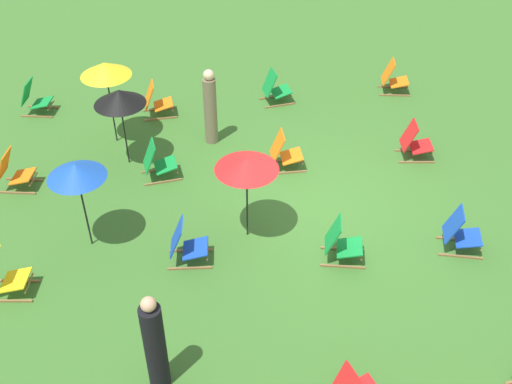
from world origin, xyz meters
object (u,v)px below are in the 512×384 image
at_px(deckchair_6, 5,276).
at_px(deckchair_8, 341,242).
at_px(deckchair_3, 156,101).
at_px(person_1, 155,345).
at_px(umbrella_2, 105,69).
at_px(deckchair_5, 186,244).
at_px(deckchair_9, 460,233).
at_px(umbrella_0, 247,164).
at_px(deckchair_11, 393,78).
at_px(deckchair_10, 158,162).
at_px(umbrella_1, 119,97).
at_px(deckchair_13, 275,89).
at_px(deckchair_15, 14,172).
at_px(deckchair_4, 415,142).
at_px(deckchair_14, 35,99).
at_px(umbrella_3, 76,171).
at_px(deckchair_0, 284,153).
at_px(person_0, 210,108).

bearing_deg(deckchair_6, deckchair_8, -81.61).
xyz_separation_m(deckchair_3, person_1, (-7.37, -0.01, 0.45)).
distance_m(deckchair_8, umbrella_2, 6.01).
xyz_separation_m(deckchair_5, deckchair_9, (-0.32, -4.72, 0.00)).
distance_m(deckchair_9, umbrella_0, 3.90).
height_order(deckchair_5, umbrella_0, umbrella_0).
bearing_deg(deckchair_11, deckchair_3, 104.10).
xyz_separation_m(deckchair_10, umbrella_1, (0.61, 0.63, 1.18)).
height_order(deckchair_8, deckchair_13, same).
xyz_separation_m(deckchair_11, deckchair_15, (-2.82, 8.57, 0.00)).
distance_m(deckchair_8, person_1, 3.78).
distance_m(deckchair_9, deckchair_10, 5.90).
distance_m(deckchair_4, deckchair_10, 5.35).
height_order(deckchair_4, deckchair_5, same).
relative_size(deckchair_13, umbrella_0, 0.49).
relative_size(deckchair_14, umbrella_1, 0.49).
height_order(deckchair_9, deckchair_13, same).
xyz_separation_m(deckchair_11, deckchair_14, (0.10, 8.61, 0.00)).
relative_size(deckchair_6, deckchair_13, 1.00).
distance_m(deckchair_10, umbrella_3, 2.53).
bearing_deg(deckchair_5, deckchair_8, -91.61).
distance_m(deckchair_0, deckchair_5, 3.26).
bearing_deg(deckchair_9, deckchair_3, 60.60).
height_order(deckchair_3, umbrella_1, umbrella_1).
xyz_separation_m(deckchair_3, person_0, (-1.27, -1.19, 0.46)).
bearing_deg(deckchair_0, deckchair_4, -89.60).
distance_m(deckchair_8, person_0, 4.45).
height_order(deckchair_3, deckchair_8, same).
distance_m(deckchair_5, umbrella_1, 3.50).
height_order(deckchair_14, umbrella_1, umbrella_1).
bearing_deg(deckchair_8, umbrella_3, 90.47).
xyz_separation_m(deckchair_0, deckchair_3, (2.47, 2.60, 0.00)).
distance_m(deckchair_0, deckchair_6, 5.77).
bearing_deg(deckchair_4, person_1, 139.69).
bearing_deg(deckchair_9, person_1, 127.85).
distance_m(deckchair_11, deckchair_13, 2.97).
relative_size(deckchair_0, person_1, 0.48).
distance_m(deckchair_9, umbrella_3, 6.58).
distance_m(umbrella_1, umbrella_3, 2.53).
height_order(deckchair_0, umbrella_3, umbrella_3).
bearing_deg(person_0, person_1, 75.49).
bearing_deg(deckchair_8, deckchair_6, 103.48).
relative_size(deckchair_3, deckchair_13, 1.00).
distance_m(deckchair_3, deckchair_5, 4.99).
height_order(deckchair_8, umbrella_3, umbrella_3).
height_order(deckchair_6, umbrella_1, umbrella_1).
bearing_deg(deckchair_5, deckchair_10, 15.43).
xyz_separation_m(deckchair_8, person_0, (3.98, 1.92, 0.46)).
xyz_separation_m(deckchair_10, deckchair_14, (2.95, 2.84, 0.00)).
bearing_deg(deckchair_3, deckchair_4, -118.69).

